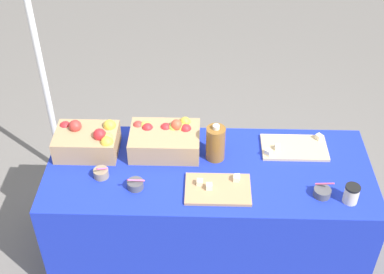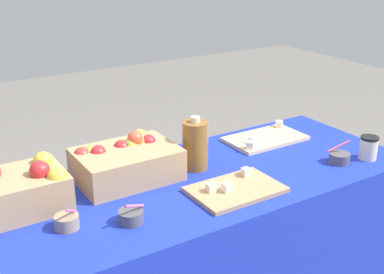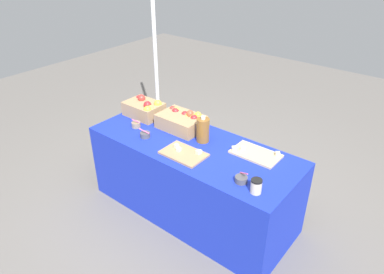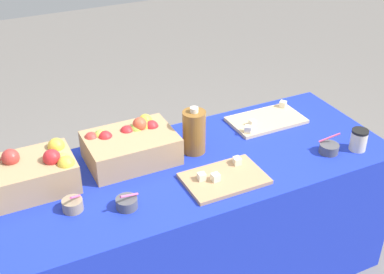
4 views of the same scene
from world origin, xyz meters
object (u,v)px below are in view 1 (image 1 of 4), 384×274
object	(u,v)px
sample_bowl_near	(322,192)
sample_bowl_far	(101,173)
cutting_board_back	(294,147)
cider_jug	(216,143)
sample_bowl_mid	(135,184)
apple_crate_left	(88,140)
apple_crate_middle	(165,139)
coffee_cup	(351,194)
tent_pole	(36,42)
cutting_board_front	(218,189)

from	to	relation	value
sample_bowl_near	sample_bowl_far	distance (m)	1.24
cutting_board_back	sample_bowl_near	size ratio (longest dim) A/B	3.83
cutting_board_back	cider_jug	size ratio (longest dim) A/B	1.65
cutting_board_back	sample_bowl_near	world-z (taller)	sample_bowl_near
sample_bowl_mid	sample_bowl_far	bearing A→B (deg)	157.71
sample_bowl_far	cider_jug	bearing A→B (deg)	15.91
cutting_board_back	sample_bowl_far	bearing A→B (deg)	-166.22
apple_crate_left	apple_crate_middle	bearing A→B (deg)	4.06
sample_bowl_near	cider_jug	bearing A→B (deg)	152.72
apple_crate_left	sample_bowl_near	bearing A→B (deg)	-14.15
apple_crate_middle	cutting_board_back	size ratio (longest dim) A/B	1.05
apple_crate_middle	cider_jug	size ratio (longest dim) A/B	1.73
coffee_cup	tent_pole	xyz separation A→B (m)	(-1.90, 0.99, 0.34)
cutting_board_back	tent_pole	size ratio (longest dim) A/B	0.17
sample_bowl_mid	coffee_cup	size ratio (longest dim) A/B	0.92
apple_crate_middle	sample_bowl_mid	xyz separation A→B (m)	(-0.14, -0.34, -0.05)
cutting_board_front	sample_bowl_far	distance (m)	0.67
apple_crate_middle	sample_bowl_near	distance (m)	0.96
apple_crate_middle	sample_bowl_near	world-z (taller)	apple_crate_middle
cutting_board_back	sample_bowl_mid	xyz separation A→B (m)	(-0.92, -0.36, 0.01)
sample_bowl_mid	cider_jug	size ratio (longest dim) A/B	0.42
cutting_board_back	apple_crate_middle	bearing A→B (deg)	-178.43
apple_crate_left	sample_bowl_near	world-z (taller)	apple_crate_left
tent_pole	cutting_board_back	bearing A→B (deg)	-18.66
cutting_board_back	sample_bowl_near	xyz separation A→B (m)	(0.10, -0.39, 0.01)
coffee_cup	cutting_board_back	bearing A→B (deg)	120.04
coffee_cup	tent_pole	distance (m)	2.17
apple_crate_left	cider_jug	bearing A→B (deg)	-2.83
sample_bowl_mid	tent_pole	size ratio (longest dim) A/B	0.04
apple_crate_left	tent_pole	world-z (taller)	tent_pole
apple_crate_left	cider_jug	distance (m)	0.76
apple_crate_middle	coffee_cup	world-z (taller)	apple_crate_middle
apple_crate_middle	cutting_board_back	xyz separation A→B (m)	(0.78, 0.02, -0.07)
sample_bowl_near	apple_crate_left	bearing A→B (deg)	165.85
apple_crate_left	cider_jug	world-z (taller)	cider_jug
apple_crate_left	tent_pole	xyz separation A→B (m)	(-0.41, 0.61, 0.32)
sample_bowl_near	coffee_cup	distance (m)	0.15
sample_bowl_mid	sample_bowl_near	bearing A→B (deg)	-1.74
apple_crate_middle	cutting_board_front	xyz separation A→B (m)	(0.31, -0.35, -0.07)
sample_bowl_near	coffee_cup	world-z (taller)	coffee_cup
sample_bowl_near	coffee_cup	bearing A→B (deg)	-15.30
coffee_cup	apple_crate_middle	bearing A→B (deg)	158.23
apple_crate_middle	cider_jug	world-z (taller)	cider_jug
cutting_board_front	coffee_cup	bearing A→B (deg)	-5.15
tent_pole	sample_bowl_far	bearing A→B (deg)	-57.94
sample_bowl_far	sample_bowl_near	bearing A→B (deg)	-5.35
cutting_board_front	coffee_cup	world-z (taller)	coffee_cup
apple_crate_left	sample_bowl_mid	size ratio (longest dim) A/B	3.67
cider_jug	cutting_board_front	bearing A→B (deg)	-87.00
tent_pole	apple_crate_middle	bearing A→B (deg)	-33.55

